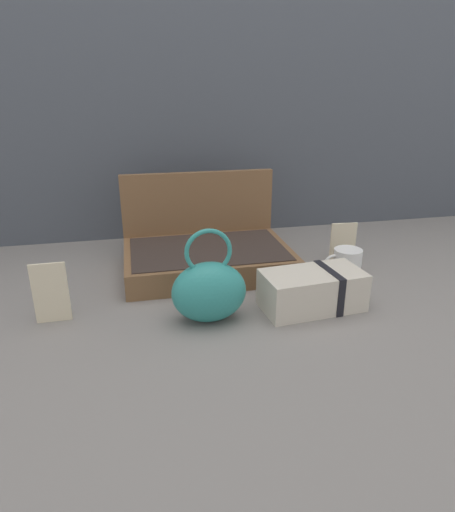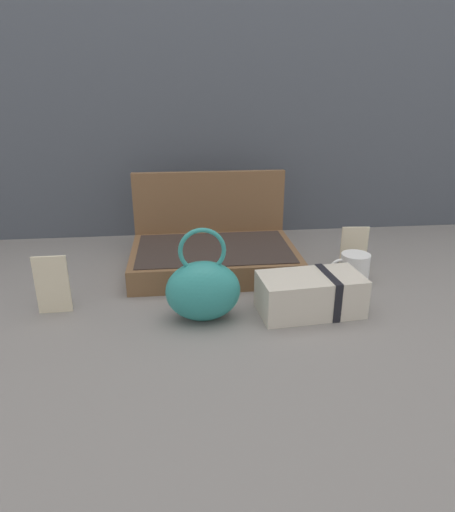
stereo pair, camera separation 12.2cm
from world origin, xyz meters
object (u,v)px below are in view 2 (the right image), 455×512
(coffee_mug, at_px, (354,268))
(info_card_left, at_px, (52,285))
(cream_toiletry_bag, at_px, (311,294))
(open_suitcase, at_px, (213,249))
(teal_pouch_handbag, at_px, (203,289))
(poster_card_right, at_px, (354,247))

(coffee_mug, relative_size, info_card_left, 0.77)
(cream_toiletry_bag, distance_m, coffee_mug, 0.25)
(open_suitcase, relative_size, teal_pouch_handbag, 2.13)
(coffee_mug, bearing_deg, cream_toiletry_bag, -136.16)
(open_suitcase, distance_m, coffee_mug, 0.44)
(cream_toiletry_bag, relative_size, poster_card_right, 2.06)
(open_suitcase, relative_size, coffee_mug, 4.27)
(info_card_left, bearing_deg, open_suitcase, 30.76)
(open_suitcase, bearing_deg, info_card_left, -148.13)
(open_suitcase, bearing_deg, coffee_mug, -21.67)
(coffee_mug, distance_m, info_card_left, 0.86)
(open_suitcase, height_order, coffee_mug, open_suitcase)
(coffee_mug, xyz_separation_m, info_card_left, (-0.85, -0.11, 0.04))
(open_suitcase, relative_size, poster_card_right, 3.87)
(teal_pouch_handbag, xyz_separation_m, poster_card_right, (0.51, 0.30, -0.02))
(open_suitcase, xyz_separation_m, poster_card_right, (0.46, -0.05, 0.01))
(open_suitcase, distance_m, cream_toiletry_bag, 0.41)
(info_card_left, bearing_deg, teal_pouch_handbag, -12.63)
(teal_pouch_handbag, bearing_deg, coffee_mug, 21.66)
(teal_pouch_handbag, height_order, info_card_left, teal_pouch_handbag)
(info_card_left, xyz_separation_m, poster_card_right, (0.89, 0.22, -0.01))
(info_card_left, bearing_deg, cream_toiletry_bag, -7.10)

